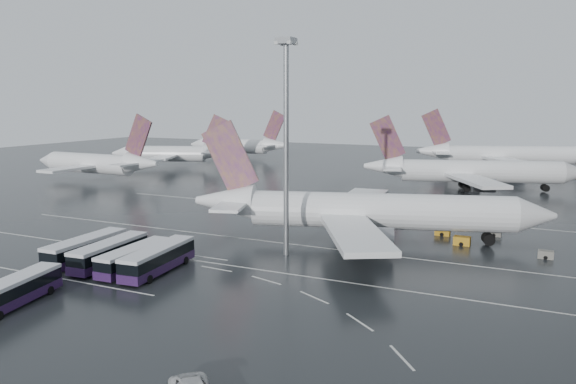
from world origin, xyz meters
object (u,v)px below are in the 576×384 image
at_px(jet_remote_west, 98,164).
at_px(bus_row_near_a, 86,248).
at_px(gse_cart_belly_b, 494,232).
at_px(gse_cart_belly_d, 546,255).
at_px(jet_remote_far, 240,146).
at_px(gse_cart_belly_c, 377,234).
at_px(bus_row_near_b, 109,252).
at_px(jet_remote_mid, 174,154).
at_px(bus_row_near_d, 158,258).
at_px(floodlight_mast, 286,121).
at_px(bus_row_far_c, 15,291).
at_px(airliner_gate_c, 501,155).
at_px(bus_row_near_c, 134,257).
at_px(gse_cart_belly_a, 462,241).
at_px(airliner_gate_b, 469,172).
at_px(gse_cart_belly_e, 443,231).
at_px(airliner_main, 363,212).

distance_m(jet_remote_west, bus_row_near_a, 82.87).
distance_m(gse_cart_belly_b, gse_cart_belly_d, 13.60).
xyz_separation_m(jet_remote_far, gse_cart_belly_c, (84.72, -101.31, -4.21)).
height_order(bus_row_near_a, bus_row_near_b, bus_row_near_a).
relative_size(jet_remote_mid, bus_row_near_d, 2.87).
bearing_deg(floodlight_mast, jet_remote_far, 122.99).
relative_size(jet_remote_mid, bus_row_far_c, 3.12).
height_order(airliner_gate_c, gse_cart_belly_b, airliner_gate_c).
distance_m(airliner_gate_c, bus_row_near_c, 138.52).
bearing_deg(gse_cart_belly_a, airliner_gate_b, 96.81).
bearing_deg(gse_cart_belly_a, jet_remote_mid, 147.77).
height_order(jet_remote_mid, gse_cart_belly_e, jet_remote_mid).
relative_size(jet_remote_west, gse_cart_belly_c, 18.84).
relative_size(bus_row_near_b, gse_cart_belly_d, 6.57).
xyz_separation_m(bus_row_near_b, gse_cart_belly_e, (37.63, 36.98, -1.15)).
distance_m(bus_row_near_a, gse_cart_belly_a, 55.72).
relative_size(airliner_gate_b, floodlight_mast, 1.72).
xyz_separation_m(bus_row_near_b, gse_cart_belly_a, (41.49, 31.72, -1.13)).
distance_m(jet_remote_mid, gse_cart_belly_d, 133.32).
bearing_deg(gse_cart_belly_d, jet_remote_mid, 149.53).
bearing_deg(jet_remote_far, jet_remote_mid, 80.61).
distance_m(airliner_gate_b, jet_remote_mid, 96.69).
height_order(bus_row_near_a, gse_cart_belly_b, bus_row_near_a).
distance_m(airliner_gate_b, bus_row_near_d, 91.55).
distance_m(airliner_main, gse_cart_belly_a, 15.89).
xyz_separation_m(bus_row_near_a, gse_cart_belly_b, (49.76, 40.05, -1.24)).
height_order(jet_remote_far, gse_cart_belly_a, jet_remote_far).
bearing_deg(bus_row_near_a, airliner_gate_c, -20.12).
relative_size(airliner_gate_b, gse_cart_belly_b, 23.44).
bearing_deg(bus_row_near_c, airliner_gate_b, -21.65).
xyz_separation_m(gse_cart_belly_a, gse_cart_belly_b, (3.92, 8.39, -0.07)).
bearing_deg(bus_row_near_b, jet_remote_mid, 28.12).
xyz_separation_m(jet_remote_far, gse_cart_belly_b, (101.83, -91.58, -4.22)).
height_order(bus_row_near_b, gse_cart_belly_a, bus_row_near_b).
relative_size(airliner_gate_c, bus_row_near_c, 4.22).
relative_size(bus_row_near_b, gse_cart_belly_b, 6.04).
bearing_deg(jet_remote_west, gse_cart_belly_c, 161.80).
distance_m(airliner_main, airliner_gate_c, 107.27).
distance_m(airliner_main, bus_row_near_d, 33.10).
bearing_deg(airliner_gate_b, airliner_gate_c, 67.62).
distance_m(bus_row_near_c, bus_row_near_d, 3.51).
bearing_deg(bus_row_near_a, bus_row_near_b, -93.24).
distance_m(bus_row_near_a, gse_cart_belly_b, 63.89).
bearing_deg(bus_row_near_b, airliner_gate_c, -20.29).
relative_size(jet_remote_far, bus_row_near_b, 3.15).
relative_size(jet_remote_far, gse_cart_belly_a, 17.22).
xyz_separation_m(jet_remote_mid, gse_cart_belly_b, (106.90, -56.54, -3.99)).
bearing_deg(airliner_main, jet_remote_far, 111.45).
xyz_separation_m(jet_remote_west, bus_row_near_b, (60.56, -60.87, -3.04)).
xyz_separation_m(jet_remote_mid, bus_row_far_c, (62.94, -112.68, -2.92)).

